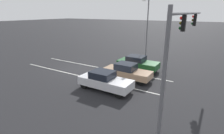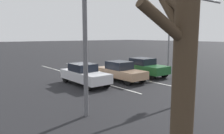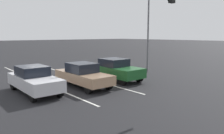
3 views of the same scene
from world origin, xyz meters
TOP-DOWN VIEW (x-y plane):
  - ground_plane at (0.00, 0.00)m, footprint 240.00×240.00m
  - lane_stripe_left_divider at (-1.61, 2.11)m, footprint 0.12×16.21m
  - lane_stripe_center_divider at (1.61, 2.11)m, footprint 0.12×16.21m
  - car_tan_midlane_front at (-0.04, 6.26)m, footprint 1.73×4.53m
  - car_darkgreen_leftlane_front at (-3.01, 6.07)m, footprint 1.88×4.31m
  - car_silver_rightlane_front at (2.98, 5.79)m, footprint 1.72×4.41m
  - street_lamp_left_shoulder at (-7.28, 5.29)m, footprint 1.82×0.24m

SIDE VIEW (x-z plane):
  - ground_plane at x=0.00m, z-range 0.00..0.00m
  - lane_stripe_left_divider at x=-1.61m, z-range 0.00..0.01m
  - lane_stripe_center_divider at x=1.61m, z-range 0.00..0.01m
  - car_tan_midlane_front at x=-0.04m, z-range 0.00..1.53m
  - car_silver_rightlane_front at x=2.98m, z-range 0.00..1.55m
  - car_darkgreen_leftlane_front at x=-3.01m, z-range 0.02..1.60m
  - street_lamp_left_shoulder at x=-7.28m, z-range 0.59..8.22m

